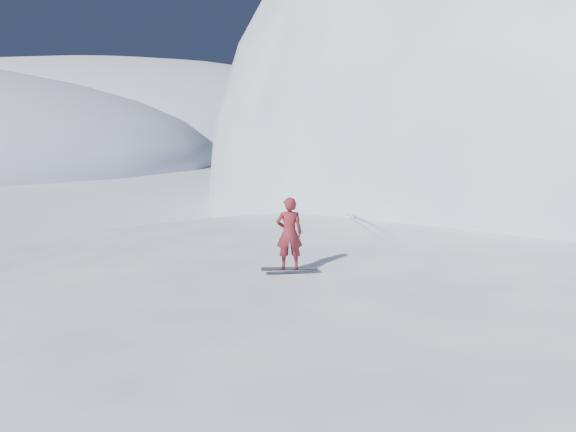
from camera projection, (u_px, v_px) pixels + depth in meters
name	position (u px, v px, depth m)	size (l,w,h in m)	color
ground	(423.00, 369.00, 13.42)	(400.00, 400.00, 0.00)	white
near_ridge	(429.00, 323.00, 16.40)	(36.00, 28.00, 4.80)	white
peak_shoulder	(500.00, 218.00, 33.39)	(28.00, 24.00, 18.00)	white
far_ridge_c	(102.00, 145.00, 120.51)	(140.00, 90.00, 36.00)	white
wind_bumps	(382.00, 335.00, 15.49)	(16.00, 14.40, 1.00)	white
snowboard	(289.00, 269.00, 13.27)	(1.33, 0.25, 0.02)	black
snowboarder	(289.00, 233.00, 13.11)	(0.62, 0.41, 1.70)	maroon
board_tracks	(375.00, 229.00, 17.96)	(1.44, 5.97, 0.04)	silver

